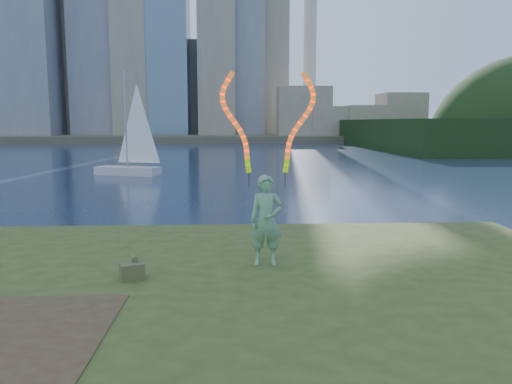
{
  "coord_description": "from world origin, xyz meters",
  "views": [
    {
      "loc": [
        1.17,
        -9.82,
        3.7
      ],
      "look_at": [
        1.66,
        1.0,
        2.16
      ],
      "focal_mm": 35.0,
      "sensor_mm": 36.0,
      "label": 1
    }
  ],
  "objects": [
    {
      "name": "ground",
      "position": [
        0.0,
        0.0,
        0.0
      ],
      "size": [
        320.0,
        320.0,
        0.0
      ],
      "primitive_type": "plane",
      "color": "#1B2843",
      "rests_on": "ground"
    },
    {
      "name": "far_shore",
      "position": [
        0.0,
        95.0,
        0.6
      ],
      "size": [
        320.0,
        40.0,
        1.2
      ],
      "primitive_type": "cube",
      "color": "#474234",
      "rests_on": "ground"
    },
    {
      "name": "grassy_knoll",
      "position": [
        0.0,
        -2.3,
        0.34
      ],
      "size": [
        20.0,
        18.0,
        0.8
      ],
      "color": "#374619",
      "rests_on": "ground"
    },
    {
      "name": "woman_with_ribbons",
      "position": [
        1.83,
        0.09,
        2.19
      ],
      "size": [
        2.13,
        0.44,
        4.2
      ],
      "rotation": [
        0.0,
        0.0,
        0.01
      ],
      "color": "#1B7227",
      "rests_on": "grassy_knoll"
    },
    {
      "name": "canvas_bag",
      "position": [
        -0.72,
        -0.8,
        0.97
      ],
      "size": [
        0.5,
        0.56,
        0.4
      ],
      "rotation": [
        0.0,
        0.0,
        0.38
      ],
      "color": "#4F502E",
      "rests_on": "grassy_knoll"
    },
    {
      "name": "sailboat",
      "position": [
        -5.99,
        25.06,
        1.24
      ],
      "size": [
        4.74,
        2.77,
        7.2
      ],
      "rotation": [
        0.0,
        0.0,
        -0.32
      ],
      "color": "silver",
      "rests_on": "ground"
    }
  ]
}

